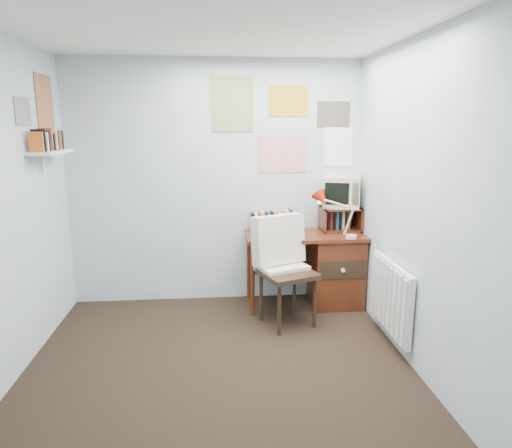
% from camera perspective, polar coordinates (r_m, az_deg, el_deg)
% --- Properties ---
extents(ground, '(3.50, 3.50, 0.00)m').
position_cam_1_polar(ground, '(3.50, -4.54, -19.62)').
color(ground, black).
rests_on(ground, ground).
extents(back_wall, '(3.00, 0.02, 2.50)m').
position_cam_1_polar(back_wall, '(4.76, -5.08, 5.06)').
color(back_wall, silver).
rests_on(back_wall, ground).
extents(right_wall, '(0.02, 3.50, 2.50)m').
position_cam_1_polar(right_wall, '(3.38, 21.37, 1.28)').
color(right_wall, silver).
rests_on(right_wall, ground).
extents(ceiling, '(3.00, 3.50, 0.02)m').
position_cam_1_polar(ceiling, '(3.04, -5.42, 24.64)').
color(ceiling, white).
rests_on(ceiling, back_wall).
extents(desk, '(1.20, 0.55, 0.76)m').
position_cam_1_polar(desk, '(4.82, 9.24, -5.24)').
color(desk, '#582514').
rests_on(desk, ground).
extents(desk_chair, '(0.65, 0.64, 0.99)m').
position_cam_1_polar(desk_chair, '(4.26, 3.99, -6.23)').
color(desk_chair, black).
rests_on(desk_chair, ground).
extents(desk_lamp, '(0.32, 0.29, 0.41)m').
position_cam_1_polar(desk_lamp, '(4.52, 11.93, 0.78)').
color(desk_lamp, '#B6200C').
rests_on(desk_lamp, desk).
extents(tv_riser, '(0.40, 0.30, 0.25)m').
position_cam_1_polar(tv_riser, '(4.84, 10.48, 0.64)').
color(tv_riser, '#582514').
rests_on(tv_riser, desk).
extents(crt_tv, '(0.44, 0.42, 0.35)m').
position_cam_1_polar(crt_tv, '(4.81, 10.60, 4.17)').
color(crt_tv, beige).
rests_on(crt_tv, tv_riser).
extents(book_row, '(0.60, 0.14, 0.22)m').
position_cam_1_polar(book_row, '(4.78, 2.95, 0.50)').
color(book_row, '#582514').
rests_on(book_row, desk).
extents(radiator, '(0.09, 0.80, 0.60)m').
position_cam_1_polar(radiator, '(4.07, 16.50, -8.74)').
color(radiator, white).
rests_on(radiator, right_wall).
extents(wall_shelf, '(0.20, 0.62, 0.24)m').
position_cam_1_polar(wall_shelf, '(4.31, -24.31, 8.21)').
color(wall_shelf, white).
rests_on(wall_shelf, left_wall).
extents(posters_back, '(1.20, 0.01, 0.90)m').
position_cam_1_polar(posters_back, '(4.77, 3.42, 12.33)').
color(posters_back, white).
rests_on(posters_back, back_wall).
extents(posters_left, '(0.01, 0.70, 0.60)m').
position_cam_1_polar(posters_left, '(4.33, -25.97, 13.13)').
color(posters_left, white).
rests_on(posters_left, left_wall).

